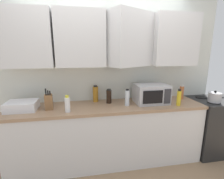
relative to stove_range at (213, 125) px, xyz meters
The scene contains 13 objects.
wall_back_with_cabinets 2.13m from the stove_range, behind, with size 3.67×0.62×2.60m.
counter_run 1.78m from the stove_range, behind, with size 2.80×0.63×0.90m.
stove_range is the anchor object (origin of this frame).
kettle 0.58m from the stove_range, 140.53° to the right, with size 0.18×0.18×0.18m.
microwave 1.27m from the stove_range, behind, with size 0.48×0.37×0.28m.
dish_rack 2.97m from the stove_range, behind, with size 0.38×0.30×0.12m, color silver.
knife_block 2.64m from the stove_range, behind, with size 0.12×0.13×0.29m.
bottle_clear_tall 1.61m from the stove_range, behind, with size 0.07×0.07×0.24m.
bottle_yellow_mustard 0.97m from the stove_range, 168.16° to the right, with size 0.06×0.06×0.24m.
bottle_spice_jar 0.80m from the stove_range, 167.45° to the left, with size 0.07×0.07×0.23m.
bottle_white_jar 2.40m from the stove_range, behind, with size 0.07×0.07×0.22m.
bottle_soy_dark 1.84m from the stove_range, behind, with size 0.08×0.08×0.22m.
bottle_amber_vinegar 2.04m from the stove_range, behind, with size 0.08×0.08×0.25m.
Camera 1 is at (-0.34, -2.56, 1.67)m, focal length 26.60 mm.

